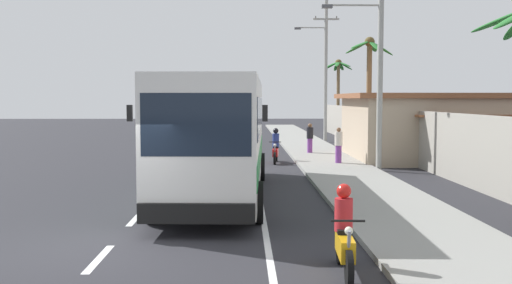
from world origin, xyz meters
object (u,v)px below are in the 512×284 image
(pedestrian_midwalk, at_px, (310,137))
(utility_pole_mid, at_px, (378,50))
(coach_bus_foreground, at_px, (219,131))
(palm_nearest, at_px, (369,72))
(pedestrian_near_kerb, at_px, (339,144))
(roadside_building, at_px, (489,126))
(utility_pole_far, at_px, (325,64))
(motorcycle_trailing, at_px, (344,237))
(palm_fourth, at_px, (338,79))
(motorcycle_beside_bus, at_px, (276,149))

(pedestrian_midwalk, distance_m, utility_pole_mid, 8.44)
(coach_bus_foreground, height_order, palm_nearest, palm_nearest)
(pedestrian_near_kerb, xyz_separation_m, roadside_building, (8.00, 2.60, 0.70))
(utility_pole_far, bearing_deg, motorcycle_trailing, -97.14)
(palm_fourth, bearing_deg, pedestrian_near_kerb, -99.00)
(motorcycle_trailing, height_order, pedestrian_near_kerb, pedestrian_near_kerb)
(pedestrian_midwalk, bearing_deg, palm_nearest, -31.46)
(palm_fourth, relative_size, roadside_building, 0.44)
(motorcycle_beside_bus, bearing_deg, coach_bus_foreground, -103.55)
(motorcycle_trailing, xyz_separation_m, palm_fourth, (6.37, 40.56, 4.11))
(coach_bus_foreground, relative_size, motorcycle_beside_bus, 6.03)
(utility_pole_far, bearing_deg, pedestrian_near_kerb, -95.26)
(motorcycle_beside_bus, distance_m, pedestrian_midwalk, 4.36)
(pedestrian_near_kerb, relative_size, roadside_building, 0.11)
(pedestrian_midwalk, relative_size, palm_nearest, 0.24)
(palm_fourth, bearing_deg, motorcycle_trailing, -98.92)
(motorcycle_beside_bus, height_order, pedestrian_near_kerb, pedestrian_near_kerb)
(pedestrian_midwalk, distance_m, utility_pole_far, 10.74)
(utility_pole_far, bearing_deg, roadside_building, -61.11)
(utility_pole_mid, relative_size, palm_nearest, 1.46)
(motorcycle_beside_bus, distance_m, pedestrian_near_kerb, 3.11)
(utility_pole_far, relative_size, palm_nearest, 1.62)
(motorcycle_trailing, distance_m, utility_pole_mid, 15.76)
(palm_nearest, bearing_deg, coach_bus_foreground, -118.39)
(palm_nearest, height_order, palm_fourth, palm_nearest)
(pedestrian_midwalk, bearing_deg, pedestrian_near_kerb, -129.82)
(utility_pole_mid, xyz_separation_m, utility_pole_far, (0.03, 16.58, 0.43))
(motorcycle_trailing, xyz_separation_m, utility_pole_mid, (3.88, 14.61, 4.44))
(utility_pole_mid, xyz_separation_m, palm_fourth, (2.49, 25.95, -0.33))
(coach_bus_foreground, relative_size, pedestrian_near_kerb, 7.32)
(motorcycle_beside_bus, xyz_separation_m, utility_pole_far, (4.15, 13.34, 4.85))
(motorcycle_beside_bus, relative_size, pedestrian_midwalk, 1.23)
(pedestrian_near_kerb, bearing_deg, pedestrian_midwalk, 100.54)
(roadside_building, bearing_deg, palm_fourth, 101.08)
(pedestrian_midwalk, distance_m, palm_fourth, 19.78)
(palm_nearest, bearing_deg, utility_pole_far, 98.80)
(palm_fourth, distance_m, roadside_building, 22.05)
(coach_bus_foreground, xyz_separation_m, motorcycle_beside_bus, (2.30, 9.53, -1.36))
(motorcycle_beside_bus, distance_m, motorcycle_trailing, 17.86)
(pedestrian_near_kerb, bearing_deg, coach_bus_foreground, -119.36)
(coach_bus_foreground, distance_m, roadside_building, 16.99)
(motorcycle_beside_bus, xyz_separation_m, motorcycle_trailing, (0.24, -17.86, -0.03))
(motorcycle_beside_bus, bearing_deg, motorcycle_trailing, -89.23)
(motorcycle_trailing, xyz_separation_m, utility_pole_far, (3.91, 31.19, 4.88))
(utility_pole_mid, distance_m, palm_nearest, 8.21)
(motorcycle_beside_bus, xyz_separation_m, palm_fourth, (6.61, 22.71, 4.08))
(utility_pole_mid, bearing_deg, palm_nearest, 80.51)
(roadside_building, bearing_deg, motorcycle_trailing, -118.91)
(pedestrian_midwalk, height_order, roadside_building, roadside_building)
(utility_pole_far, height_order, roadside_building, utility_pole_far)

